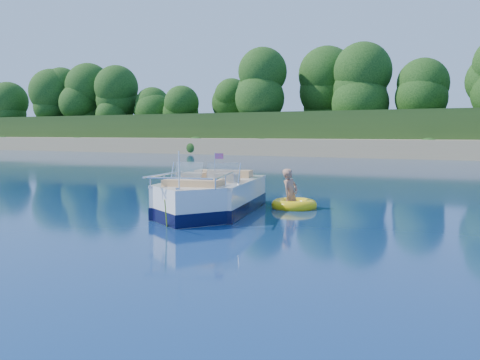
{
  "coord_description": "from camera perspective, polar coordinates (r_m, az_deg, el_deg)",
  "views": [
    {
      "loc": [
        7.77,
        -8.49,
        2.07
      ],
      "look_at": [
        1.23,
        3.55,
        0.85
      ],
      "focal_mm": 40.0,
      "sensor_mm": 36.0,
      "label": 1
    }
  ],
  "objects": [
    {
      "name": "ground",
      "position": [
        11.7,
        -13.76,
        -5.26
      ],
      "size": [
        160.0,
        160.0,
        0.0
      ],
      "primitive_type": "plane",
      "color": "#0B1C4D",
      "rests_on": "ground"
    },
    {
      "name": "shoreline",
      "position": [
        72.69,
        22.45,
        3.84
      ],
      "size": [
        170.0,
        59.0,
        6.0
      ],
      "color": "tan",
      "rests_on": "ground"
    },
    {
      "name": "treeline",
      "position": [
        50.23,
        19.85,
        8.76
      ],
      "size": [
        150.0,
        7.12,
        8.19
      ],
      "color": "black",
      "rests_on": "ground"
    },
    {
      "name": "motorboat",
      "position": [
        13.74,
        -3.3,
        -2.04
      ],
      "size": [
        2.91,
        5.59,
        1.9
      ],
      "rotation": [
        0.0,
        0.0,
        0.25
      ],
      "color": "white",
      "rests_on": "ground"
    },
    {
      "name": "tow_tube",
      "position": [
        14.74,
        5.79,
        -2.68
      ],
      "size": [
        1.3,
        1.3,
        0.33
      ],
      "rotation": [
        0.0,
        0.0,
        -0.04
      ],
      "color": "yellow",
      "rests_on": "ground"
    },
    {
      "name": "boy",
      "position": [
        14.78,
        5.45,
        -2.98
      ],
      "size": [
        0.51,
        0.86,
        1.59
      ],
      "primitive_type": "imported",
      "rotation": [
        0.0,
        -0.17,
        1.38
      ],
      "color": "tan",
      "rests_on": "ground"
    }
  ]
}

